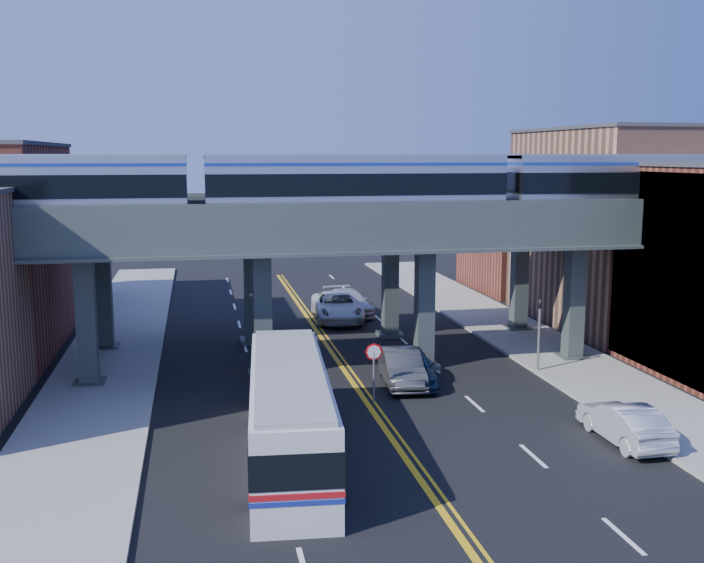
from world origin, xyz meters
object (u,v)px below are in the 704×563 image
at_px(stop_sign, 374,363).
at_px(transit_bus, 289,414).
at_px(car_lane_a, 410,366).
at_px(transit_train, 356,185).
at_px(traffic_signal, 539,327).
at_px(car_lane_c, 337,306).
at_px(car_parked_curb, 624,423).
at_px(car_lane_b, 402,367).
at_px(car_lane_d, 348,303).

distance_m(stop_sign, transit_bus, 6.88).
bearing_deg(stop_sign, car_lane_a, 47.28).
height_order(transit_train, car_lane_a, transit_train).
bearing_deg(stop_sign, traffic_signal, 18.63).
distance_m(car_lane_a, car_lane_c, 14.70).
relative_size(transit_train, stop_sign, 16.66).
xyz_separation_m(car_lane_c, car_parked_curb, (6.57, -23.52, -0.14)).
bearing_deg(car_lane_c, stop_sign, -91.74).
bearing_deg(car_lane_a, transit_train, 135.60).
xyz_separation_m(transit_train, transit_bus, (-4.49, -10.40, -7.53)).
relative_size(car_lane_a, car_lane_c, 0.77).
xyz_separation_m(car_lane_b, car_parked_curb, (6.18, -8.78, -0.06)).
xyz_separation_m(car_lane_b, car_lane_c, (-0.39, 14.74, 0.08)).
height_order(transit_bus, car_parked_curb, transit_bus).
distance_m(transit_train, car_parked_curb, 16.14).
relative_size(transit_train, car_lane_b, 8.98).
bearing_deg(car_lane_d, car_lane_c, -130.24).
bearing_deg(transit_train, car_parked_curb, -55.28).
relative_size(car_lane_b, car_lane_c, 0.77).
bearing_deg(car_lane_d, stop_sign, -105.15).
height_order(car_lane_b, car_lane_d, car_lane_b).
distance_m(car_lane_a, car_lane_d, 16.28).
bearing_deg(transit_bus, stop_sign, -33.63).
distance_m(stop_sign, car_lane_d, 18.99).
bearing_deg(car_lane_d, car_lane_b, -99.72).
xyz_separation_m(traffic_signal, transit_bus, (-13.17, -8.40, -0.70)).
distance_m(stop_sign, car_lane_b, 3.24).
bearing_deg(car_parked_curb, traffic_signal, -95.49).
relative_size(transit_train, car_lane_a, 8.98).
bearing_deg(car_lane_c, car_lane_a, -83.53).
bearing_deg(traffic_signal, car_lane_b, -175.51).
relative_size(transit_train, car_lane_d, 7.92).
height_order(car_lane_d, car_parked_curb, car_lane_d).
distance_m(car_lane_b, car_parked_curb, 10.74).
height_order(car_lane_c, car_lane_d, car_lane_c).
relative_size(traffic_signal, car_lane_d, 0.74).
xyz_separation_m(transit_bus, car_lane_c, (5.77, 22.60, -0.72)).
height_order(traffic_signal, car_lane_c, traffic_signal).
bearing_deg(stop_sign, car_lane_c, 85.01).
height_order(transit_bus, car_lane_b, transit_bus).
bearing_deg(traffic_signal, car_lane_c, 117.54).
bearing_deg(transit_train, stop_sign, -92.55).
bearing_deg(transit_train, car_lane_c, 84.02).
bearing_deg(car_lane_b, traffic_signal, 10.51).
height_order(traffic_signal, car_parked_curb, traffic_signal).
distance_m(transit_train, stop_sign, 8.91).
height_order(transit_train, stop_sign, transit_train).
xyz_separation_m(stop_sign, car_lane_c, (1.50, 17.19, -0.88)).
bearing_deg(stop_sign, car_lane_d, 82.32).
distance_m(car_lane_b, car_lane_d, 16.36).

